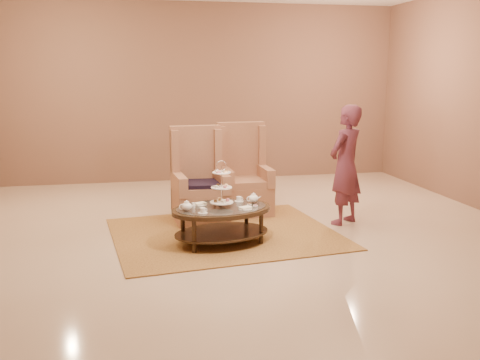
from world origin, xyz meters
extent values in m
plane|color=beige|center=(0.00, 0.00, 0.00)|extent=(8.00, 8.00, 0.00)
cube|color=silver|center=(0.00, 0.00, 0.00)|extent=(8.00, 8.00, 0.02)
cube|color=brown|center=(0.00, 4.00, 1.75)|extent=(8.00, 0.04, 3.50)
cube|color=#B0853E|center=(-0.19, 0.12, 0.01)|extent=(3.19, 2.77, 0.02)
cylinder|color=black|center=(-0.68, -0.59, 0.21)|extent=(0.06, 0.06, 0.42)
cylinder|color=black|center=(0.18, -0.41, 0.21)|extent=(0.06, 0.06, 0.42)
cylinder|color=black|center=(-0.78, -0.13, 0.21)|extent=(0.06, 0.06, 0.42)
cylinder|color=black|center=(0.09, 0.04, 0.21)|extent=(0.06, 0.06, 0.42)
cylinder|color=white|center=(-0.30, -0.27, 0.74)|extent=(0.01, 0.01, 0.53)
torus|color=white|center=(-0.30, -0.27, 1.01)|extent=(0.13, 0.03, 0.13)
cylinder|color=white|center=(-0.30, -0.27, 0.54)|extent=(0.35, 0.35, 0.01)
cylinder|color=white|center=(-0.30, -0.27, 0.73)|extent=(0.31, 0.31, 0.01)
cylinder|color=white|center=(-0.30, -0.27, 0.92)|extent=(0.27, 0.27, 0.01)
cylinder|color=#BE616A|center=(-0.22, -0.26, 0.57)|extent=(0.05, 0.05, 0.03)
cylinder|color=#E3AF71|center=(-0.31, -0.19, 0.57)|extent=(0.05, 0.05, 0.03)
cylinder|color=brown|center=(-0.38, -0.29, 0.57)|extent=(0.05, 0.05, 0.03)
cylinder|color=beige|center=(-0.28, -0.35, 0.57)|extent=(0.05, 0.05, 0.03)
ellipsoid|color=#E3AF71|center=(-0.23, -0.24, 0.75)|extent=(0.05, 0.05, 0.03)
ellipsoid|color=brown|center=(-0.33, -0.21, 0.75)|extent=(0.05, 0.05, 0.03)
ellipsoid|color=beige|center=(-0.36, -0.31, 0.75)|extent=(0.05, 0.05, 0.03)
ellipsoid|color=#BE616A|center=(-0.26, -0.33, 0.75)|extent=(0.05, 0.05, 0.03)
cube|color=brown|center=(-0.25, -0.23, 0.94)|extent=(0.05, 0.04, 0.02)
cube|color=beige|center=(-0.34, -0.23, 0.94)|extent=(0.05, 0.04, 0.02)
cube|color=#BE616A|center=(-0.34, -0.32, 0.94)|extent=(0.05, 0.04, 0.02)
cube|color=#E3AF71|center=(-0.25, -0.32, 0.94)|extent=(0.05, 0.04, 0.02)
ellipsoid|color=white|center=(-0.75, -0.38, 0.54)|extent=(0.15, 0.15, 0.10)
cylinder|color=white|center=(-0.75, -0.38, 0.59)|extent=(0.07, 0.07, 0.01)
sphere|color=white|center=(-0.75, -0.38, 0.60)|extent=(0.02, 0.02, 0.02)
cone|color=white|center=(-0.67, -0.37, 0.54)|extent=(0.08, 0.04, 0.05)
torus|color=white|center=(-0.81, -0.40, 0.54)|extent=(0.07, 0.03, 0.07)
ellipsoid|color=white|center=(0.15, -0.13, 0.54)|extent=(0.15, 0.15, 0.10)
cylinder|color=white|center=(0.15, -0.13, 0.59)|extent=(0.07, 0.07, 0.01)
sphere|color=white|center=(0.15, -0.13, 0.60)|extent=(0.02, 0.02, 0.02)
cone|color=white|center=(0.22, -0.11, 0.54)|extent=(0.08, 0.04, 0.05)
torus|color=white|center=(0.09, -0.14, 0.54)|extent=(0.07, 0.03, 0.07)
cylinder|color=white|center=(-0.57, -0.52, 0.48)|extent=(0.14, 0.14, 0.01)
cylinder|color=white|center=(-0.57, -0.52, 0.52)|extent=(0.08, 0.08, 0.06)
torus|color=white|center=(-0.53, -0.51, 0.52)|extent=(0.04, 0.02, 0.04)
cylinder|color=white|center=(-0.02, -0.02, 0.48)|extent=(0.14, 0.14, 0.01)
cylinder|color=white|center=(-0.02, -0.02, 0.52)|extent=(0.08, 0.08, 0.06)
torus|color=white|center=(0.01, -0.01, 0.52)|extent=(0.04, 0.02, 0.04)
cylinder|color=white|center=(-0.55, -0.11, 0.48)|extent=(0.20, 0.20, 0.01)
cube|color=beige|center=(-0.55, -0.11, 0.50)|extent=(0.18, 0.16, 0.02)
cylinder|color=white|center=(-0.03, -0.43, 0.48)|extent=(0.20, 0.20, 0.01)
cube|color=beige|center=(-0.03, -0.43, 0.50)|extent=(0.18, 0.16, 0.02)
cylinder|color=white|center=(-0.65, -0.23, 0.51)|extent=(0.05, 0.05, 0.06)
cylinder|color=white|center=(0.13, -0.34, 0.49)|extent=(0.07, 0.07, 0.01)
cylinder|color=#BE616A|center=(0.13, -0.34, 0.50)|extent=(0.05, 0.05, 0.01)
cylinder|color=white|center=(0.06, -0.25, 0.49)|extent=(0.07, 0.07, 0.01)
cylinder|color=brown|center=(0.06, -0.25, 0.50)|extent=(0.05, 0.05, 0.01)
cylinder|color=white|center=(-0.73, -0.16, 0.49)|extent=(0.07, 0.07, 0.01)
cylinder|color=beige|center=(-0.73, -0.16, 0.50)|extent=(0.05, 0.05, 0.01)
cube|color=#A26A4C|center=(-0.43, 0.83, 0.22)|extent=(0.80, 0.80, 0.44)
cube|color=#A26A4C|center=(-0.42, 0.78, 0.50)|extent=(0.68, 0.68, 0.11)
cube|color=#A26A4C|center=(-0.45, 1.14, 0.69)|extent=(0.75, 0.21, 1.38)
cube|color=#A26A4C|center=(-0.77, 1.07, 1.01)|extent=(0.12, 0.24, 0.63)
cube|color=#A26A4C|center=(-0.13, 1.12, 1.01)|extent=(0.12, 0.24, 0.63)
cube|color=#A26A4C|center=(-0.73, 0.75, 0.58)|extent=(0.18, 0.67, 0.28)
cube|color=#A26A4C|center=(-0.12, 0.80, 0.58)|extent=(0.18, 0.67, 0.28)
cube|color=black|center=(-0.42, 0.75, 0.57)|extent=(0.61, 0.56, 0.06)
cube|color=#A26A4C|center=(0.30, 1.14, 0.22)|extent=(0.77, 0.77, 0.45)
cube|color=#A26A4C|center=(0.31, 1.09, 0.50)|extent=(0.65, 0.65, 0.11)
cube|color=#A26A4C|center=(0.30, 1.45, 0.69)|extent=(0.75, 0.17, 1.39)
cube|color=#A26A4C|center=(-0.02, 1.40, 1.01)|extent=(0.11, 0.24, 0.64)
cube|color=#A26A4C|center=(0.62, 1.42, 1.01)|extent=(0.11, 0.24, 0.64)
cube|color=#A26A4C|center=(0.00, 1.08, 0.59)|extent=(0.15, 0.68, 0.28)
cube|color=#A26A4C|center=(0.61, 1.10, 0.59)|extent=(0.15, 0.68, 0.28)
imported|color=#602938|center=(1.59, 0.32, 0.85)|extent=(0.74, 0.70, 1.71)
camera|label=1|loc=(-1.37, -6.70, 2.13)|focal=40.00mm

